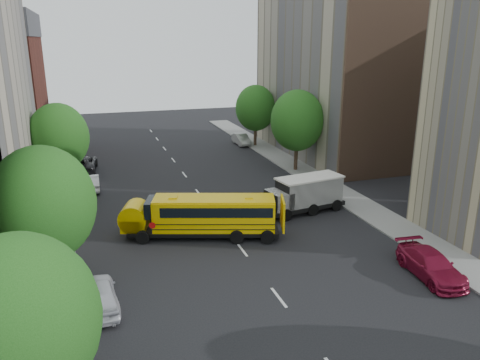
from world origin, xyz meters
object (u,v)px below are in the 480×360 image
street_tree_4 (297,121)px  parked_car_1 (91,182)px  school_bus (202,214)px  safari_truck (304,194)px  street_tree_1 (43,204)px  parked_car_5 (241,139)px  street_tree_0 (20,322)px  street_tree_2 (59,137)px  street_tree_5 (255,108)px  parked_car_3 (431,265)px  parked_car_0 (98,295)px  parked_car_2 (83,164)px

street_tree_4 → parked_car_1: (-19.80, -0.25, -4.38)m
school_bus → safari_truck: bearing=32.2°
street_tree_1 → parked_car_1: (2.20, 17.75, -4.26)m
school_bus → parked_car_1: school_bus is taller
safari_truck → parked_car_5: safari_truck is taller
street_tree_0 → street_tree_2: (0.00, 28.00, 0.19)m
street_tree_5 → school_bus: 28.40m
street_tree_2 → safari_truck: bearing=-31.9°
street_tree_5 → street_tree_4: bearing=-90.0°
street_tree_1 → parked_car_5: 37.66m
street_tree_2 → parked_car_3: 30.35m
school_bus → parked_car_0: school_bus is taller
parked_car_3 → street_tree_5: bearing=92.0°
street_tree_2 → street_tree_1: bearing=-90.0°
street_tree_2 → school_bus: size_ratio=0.76×
school_bus → safari_truck: school_bus is taller
parked_car_0 → street_tree_1: bearing=-47.8°
street_tree_2 → parked_car_2: 7.65m
street_tree_5 → parked_car_3: street_tree_5 is taller
parked_car_0 → safari_truck: bearing=-152.9°
street_tree_0 → school_bus: street_tree_0 is taller
parked_car_0 → parked_car_3: parked_car_0 is taller
street_tree_5 → parked_car_5: (-1.40, 1.23, -4.03)m
parked_car_0 → parked_car_2: (-0.64, 26.45, 0.04)m
parked_car_5 → safari_truck: bearing=-97.1°
parked_car_0 → parked_car_3: (17.69, -2.41, -0.03)m
street_tree_0 → street_tree_2: size_ratio=0.96×
parked_car_2 → street_tree_0: bearing=92.1°
parked_car_2 → safari_truck: bearing=137.7°
street_tree_5 → safari_truck: (-4.33, -22.99, -3.26)m
street_tree_1 → street_tree_4: street_tree_4 is taller
school_bus → parked_car_2: school_bus is taller
street_tree_2 → parked_car_0: 20.67m
street_tree_1 → parked_car_5: street_tree_1 is taller
street_tree_0 → school_bus: bearing=58.4°
street_tree_1 → parked_car_2: street_tree_1 is taller
street_tree_1 → street_tree_4: bearing=39.3°
safari_truck → parked_car_3: safari_truck is taller
school_bus → street_tree_1: bearing=-134.0°
street_tree_5 → street_tree_0: bearing=-118.8°
street_tree_1 → parked_car_3: street_tree_1 is taller
street_tree_0 → parked_car_3: bearing=15.3°
street_tree_1 → street_tree_5: 37.20m
school_bus → parked_car_5: size_ratio=2.48×
street_tree_2 → street_tree_5: size_ratio=1.03×
safari_truck → street_tree_1: bearing=-167.5°
street_tree_1 → street_tree_2: size_ratio=1.03×
safari_truck → parked_car_3: bearing=-88.3°
safari_truck → parked_car_5: 24.41m
street_tree_1 → parked_car_0: 5.21m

